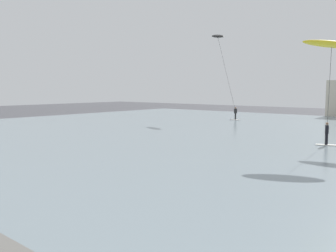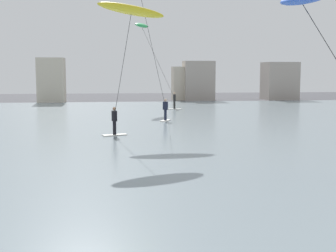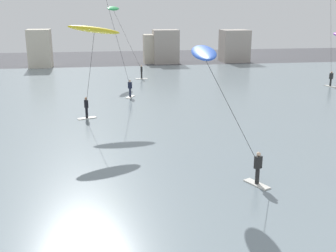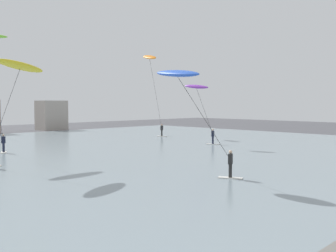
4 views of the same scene
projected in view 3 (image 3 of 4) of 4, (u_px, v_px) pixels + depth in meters
The scene contains 5 objects.
water_bay at pixel (108, 109), 34.87m from camera, with size 84.00×52.00×0.10m, color gray.
far_shore_buildings at pixel (161, 47), 63.11m from camera, with size 32.87×5.85×5.33m.
kitesurfer_green at pixel (116, 15), 47.97m from camera, with size 4.78×3.39×8.44m.
kitesurfer_yellow at pixel (94, 37), 27.68m from camera, with size 3.67×4.28×7.25m.
kitesurfer_blue at pixel (208, 63), 19.90m from camera, with size 3.38×4.59×6.48m.
Camera 3 is at (-0.29, -3.22, 8.23)m, focal length 44.60 mm.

